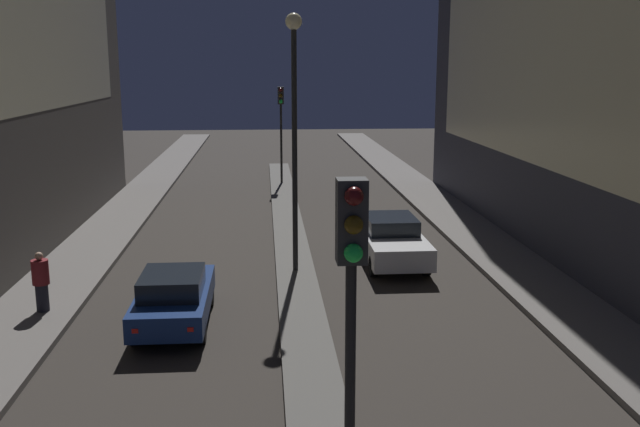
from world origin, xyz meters
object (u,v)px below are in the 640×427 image
Objects in this scene: traffic_light_mid at (281,113)px; car_left_lane at (174,297)px; car_right_lane at (392,240)px; pedestrian_on_left_sidewalk at (41,281)px; traffic_light_near at (351,305)px; street_lamp at (294,104)px.

car_left_lane is (-3.18, -20.55, -3.11)m from traffic_light_mid.
pedestrian_on_left_sidewalk is at bearing -156.08° from car_right_lane.
pedestrian_on_left_sidewalk is (-6.62, 10.64, -2.87)m from traffic_light_near.
traffic_light_mid reaches higher than car_right_lane.
pedestrian_on_left_sidewalk is at bearing 121.89° from traffic_light_near.
car_right_lane is (3.18, -15.35, -3.07)m from traffic_light_mid.
traffic_light_near is 15.62m from car_right_lane.
street_lamp reaches higher than traffic_light_mid.
car_right_lane is 10.72m from pedestrian_on_left_sidewalk.
traffic_light_mid is at bearing 81.19° from car_left_lane.
traffic_light_mid is at bearing 71.43° from pedestrian_on_left_sidewalk.
car_right_lane is at bearing 23.92° from pedestrian_on_left_sidewalk.
traffic_light_near reaches higher than car_left_lane.
traffic_light_mid is (0.00, 30.34, 0.00)m from traffic_light_near.
car_right_lane is (3.18, 1.09, -4.44)m from street_lamp.
traffic_light_mid is 3.25× the size of pedestrian_on_left_sidewalk.
car_right_lane is 2.95× the size of pedestrian_on_left_sidewalk.
traffic_light_near is at bearing -90.00° from street_lamp.
traffic_light_near is at bearing -58.11° from pedestrian_on_left_sidewalk.
pedestrian_on_left_sidewalk reaches higher than car_left_lane.
car_right_lane is (6.37, 5.20, 0.04)m from car_left_lane.
street_lamp is 8.51m from pedestrian_on_left_sidewalk.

